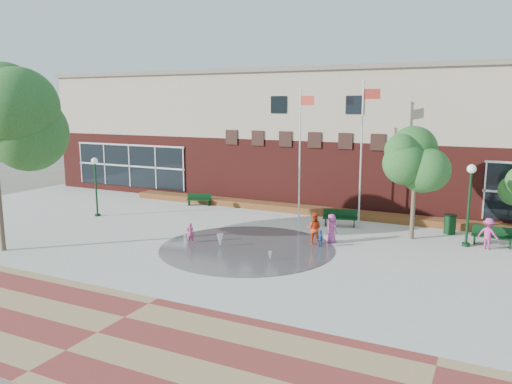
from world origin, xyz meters
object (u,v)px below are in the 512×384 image
at_px(bench_left, 199,202).
at_px(flagpole_right, 362,145).
at_px(flagpole_left, 300,150).
at_px(trash_can, 450,224).
at_px(child_splash, 190,233).

bearing_deg(bench_left, flagpole_right, -20.89).
bearing_deg(flagpole_right, bench_left, 164.94).
relative_size(flagpole_left, trash_can, 7.24).
distance_m(flagpole_right, bench_left, 11.94).
height_order(flagpole_left, flagpole_right, flagpole_right).
bearing_deg(flagpole_left, flagpole_right, 39.81).
relative_size(flagpole_right, child_splash, 7.82).
xyz_separation_m(flagpole_left, bench_left, (-8.14, 2.12, -4.02)).
bearing_deg(trash_can, flagpole_left, -168.15).
bearing_deg(flagpole_right, trash_can, -16.97).
xyz_separation_m(flagpole_right, trash_can, (4.93, -0.25, -4.01)).
bearing_deg(bench_left, flagpole_left, -34.45).
height_order(flagpole_left, trash_can, flagpole_left).
height_order(bench_left, child_splash, child_splash).
height_order(flagpole_right, bench_left, flagpole_right).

